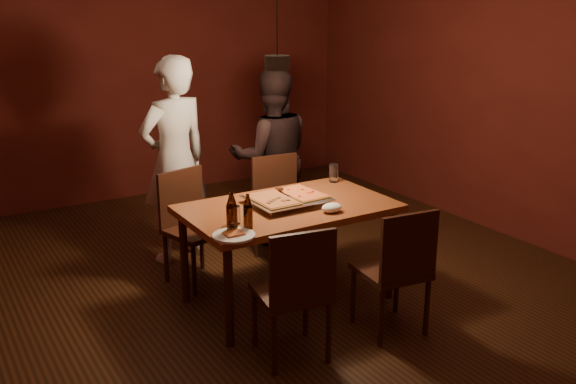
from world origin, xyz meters
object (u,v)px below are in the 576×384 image
chair_near_right (399,261)px  diner_white (175,161)px  pizza_tray (287,201)px  pendant_lamp (277,61)px  chair_near_left (296,282)px  plate_slice (234,235)px  dining_table (288,215)px  chair_far_right (280,198)px  beer_bottle_b (248,211)px  chair_far_left (190,216)px  diner_dark (272,157)px  beer_bottle_a (232,212)px

chair_near_right → diner_white: bearing=116.9°
pizza_tray → pendant_lamp: size_ratio=0.50×
chair_near_left → plate_slice: size_ratio=1.79×
dining_table → chair_far_right: bearing=63.5°
beer_bottle_b → diner_white: (0.08, 1.47, 0.01)m
chair_far_left → pizza_tray: size_ratio=0.93×
dining_table → beer_bottle_b: size_ratio=6.44×
chair_far_right → diner_white: (-0.76, 0.44, 0.34)m
diner_dark → pendant_lamp: bearing=81.9°
pizza_tray → beer_bottle_a: (-0.60, -0.31, 0.11)m
pizza_tray → diner_dark: (0.52, 1.13, 0.02)m
beer_bottle_a → beer_bottle_b: size_ratio=1.17×
diner_white → chair_far_right: bearing=138.6°
chair_near_left → plate_slice: 0.50m
dining_table → chair_far_left: (-0.47, 0.73, -0.14)m
beer_bottle_b → diner_white: 1.47m
pizza_tray → plate_slice: size_ratio=2.03×
diner_white → beer_bottle_b: bearing=75.6°
chair_far_right → plate_slice: (-0.99, -1.11, 0.22)m
dining_table → chair_far_right: 0.85m
chair_near_left → pizza_tray: size_ratio=0.88×
dining_table → diner_white: 1.27m
dining_table → beer_bottle_b: (-0.47, -0.28, 0.19)m
chair_far_left → pizza_tray: bearing=110.0°
beer_bottle_b → chair_far_left: bearing=89.7°
chair_far_left → diner_dark: (1.00, 0.44, 0.26)m
beer_bottle_b → pendant_lamp: (0.49, 0.45, 0.89)m
chair_near_right → diner_dark: 2.00m
chair_near_right → plate_slice: chair_near_right is taller
pizza_tray → beer_bottle_b: 0.58m
beer_bottle_b → chair_near_right: bearing=-33.2°
plate_slice → diner_dark: size_ratio=0.17×
chair_near_left → diner_dark: size_ratio=0.30×
plate_slice → diner_white: size_ratio=0.15×
dining_table → pizza_tray: (0.01, 0.03, 0.10)m
pizza_tray → dining_table: bearing=-114.9°
chair_far_left → dining_table: bearing=108.2°
pizza_tray → beer_bottle_b: beer_bottle_b is taller
chair_far_right → chair_near_left: (-0.77, -1.50, 0.00)m
chair_near_right → pizza_tray: chair_near_right is taller
chair_near_left → pizza_tray: 0.91m
diner_dark → plate_slice: bearing=72.4°
dining_table → chair_far_right: (0.37, 0.75, -0.14)m
chair_far_left → chair_near_left: (0.07, -1.48, 0.00)m
chair_far_right → chair_near_right: 1.57m
dining_table → pendant_lamp: pendant_lamp is taller
chair_near_right → beer_bottle_b: bearing=153.5°
chair_near_right → pizza_tray: size_ratio=0.88×
dining_table → chair_near_right: size_ratio=3.09×
beer_bottle_a → diner_white: 1.49m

